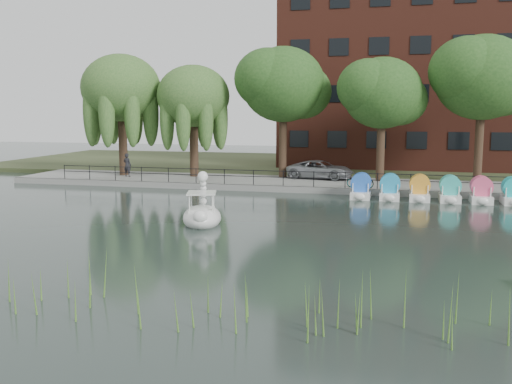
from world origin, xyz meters
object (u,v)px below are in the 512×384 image
at_px(bicycle, 360,180).
at_px(swan_boat, 202,213).
at_px(minivan, 321,168).
at_px(pedestrian, 127,163).

bearing_deg(bicycle, swan_boat, 158.68).
height_order(minivan, bicycle, minivan).
distance_m(bicycle, swan_boat, 13.26).
height_order(bicycle, swan_boat, swan_boat).
relative_size(minivan, swan_boat, 1.69).
bearing_deg(pedestrian, bicycle, -175.44).
height_order(bicycle, pedestrian, pedestrian).
bearing_deg(minivan, bicycle, -133.34).
distance_m(pedestrian, swan_boat, 17.26).
relative_size(bicycle, pedestrian, 0.87).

